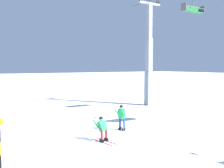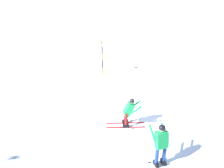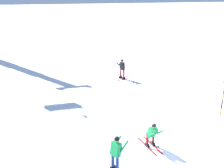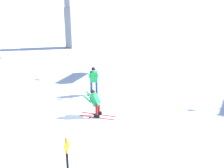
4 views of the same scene
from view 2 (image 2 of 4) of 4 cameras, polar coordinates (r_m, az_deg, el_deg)
name	(u,v)px [view 2 (image 2 of 4)]	position (r m, az deg, el deg)	size (l,w,h in m)	color
ground_plane	(145,124)	(10.90, 8.12, -9.81)	(260.00, 260.00, 0.00)	white
skier_carving_main	(129,111)	(10.34, 4.16, -6.58)	(1.80, 0.83, 1.49)	red
trail_marker_pole	(102,56)	(15.37, -2.43, 6.93)	(0.07, 0.28, 2.44)	orange
skier_distant_uphill	(161,142)	(8.48, 11.95, -13.84)	(1.15, 1.75, 1.72)	white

